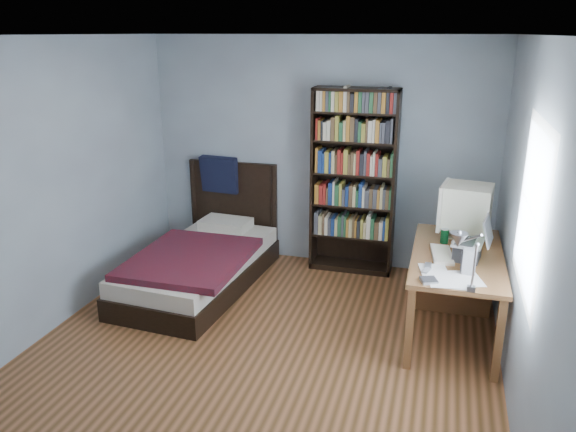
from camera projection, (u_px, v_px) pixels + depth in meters
The scene contains 14 objects.
room at pixel (261, 208), 4.23m from camera, with size 4.20×4.24×2.50m.
desk at pixel (454, 270), 5.21m from camera, with size 0.75×1.47×0.73m.
crt_monitor at pixel (464, 207), 5.07m from camera, with size 0.49×0.45×0.50m.
laptop at pixel (470, 247), 4.61m from camera, with size 0.34×0.34×0.37m.
desk_lamp at pixel (461, 246), 3.63m from camera, with size 0.22×0.50×0.59m.
keyboard at pixel (442, 255), 4.70m from camera, with size 0.16×0.41×0.03m, color beige.
speaker at pixel (469, 262), 4.34m from camera, with size 0.10×0.10×0.20m, color gray.
soda_can at pixel (444, 236), 4.98m from camera, with size 0.07×0.07×0.13m, color #063311.
mouse at pixel (454, 242), 4.97m from camera, with size 0.06×0.10×0.03m, color silver.
phone_silver at pixel (428, 266), 4.48m from camera, with size 0.05×0.10×0.02m, color silver.
phone_grey at pixel (426, 271), 4.39m from camera, with size 0.05×0.10×0.02m, color gray.
external_drive at pixel (429, 281), 4.21m from camera, with size 0.11×0.11×0.02m, color gray.
bookshelf at pixel (353, 182), 5.98m from camera, with size 0.89×0.30×1.98m.
bed at pixel (202, 260), 5.85m from camera, with size 1.14×2.12×1.16m.
Camera 1 is at (1.33, -3.83, 2.52)m, focal length 35.00 mm.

